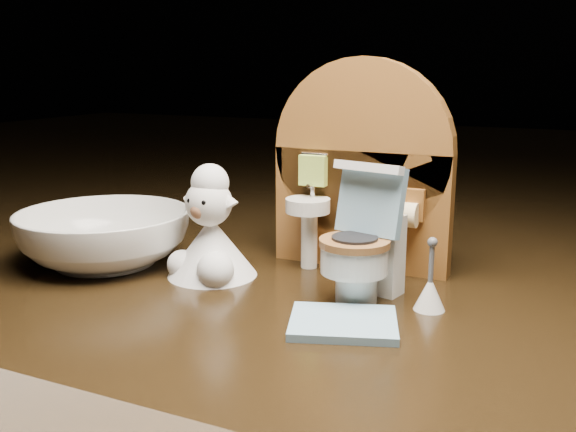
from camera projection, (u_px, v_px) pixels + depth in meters
The scene contains 6 objects.
backdrop_panel at pixel (360, 178), 0.46m from camera, with size 0.13×0.05×0.15m.
toy_toilet at pixel (364, 249), 0.40m from camera, with size 0.05×0.06×0.09m.
bath_mat at pixel (343, 323), 0.36m from camera, with size 0.06×0.05×0.00m, color #83B0CC.
toilet_brush at pixel (430, 291), 0.39m from camera, with size 0.02×0.02×0.05m.
plush_lamb at pixel (210, 237), 0.45m from camera, with size 0.06×0.06×0.08m.
ceramic_bowl at pixel (104, 238), 0.48m from camera, with size 0.13×0.13×0.04m, color white.
Camera 1 is at (0.14, -0.37, 0.14)m, focal length 40.00 mm.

